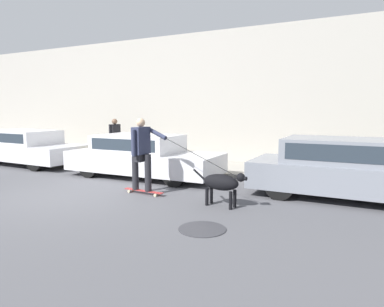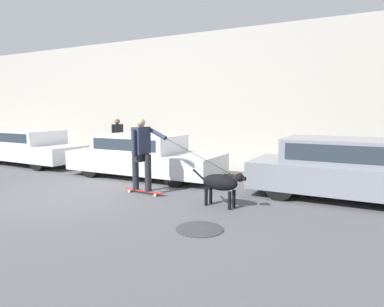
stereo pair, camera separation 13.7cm
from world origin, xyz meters
The scene contains 11 objects.
ground_plane centered at (0.00, 0.00, 0.00)m, with size 36.00×36.00×0.00m, color #545459.
back_wall centered at (0.00, 5.87, 2.35)m, with size 32.00×0.30×4.71m.
sidewalk_curb centered at (0.00, 4.62, 0.05)m, with size 30.00×2.17×0.10m.
parked_car_0 centered at (-4.86, 2.49, 0.62)m, with size 4.47×1.80×1.23m.
parked_car_1 centered at (0.20, 2.49, 0.60)m, with size 4.56×1.86×1.23m.
parked_car_2 centered at (5.55, 2.49, 0.65)m, with size 4.05×1.80×1.33m.
dog centered at (3.43, 0.63, 0.48)m, with size 1.22×0.41×0.73m.
skateboarder centered at (1.38, 0.78, 1.00)m, with size 2.96×0.63×1.76m.
pedestrian_with_bag centered at (-2.53, 4.54, 0.94)m, with size 0.26×0.65×1.51m.
manhole_cover centered at (3.65, -0.76, 0.01)m, with size 0.79×0.79×0.01m.
fire_hydrant centered at (-2.20, 3.28, 0.39)m, with size 0.18×0.18×0.74m.
Camera 1 is at (5.95, -5.65, 1.94)m, focal length 32.00 mm.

